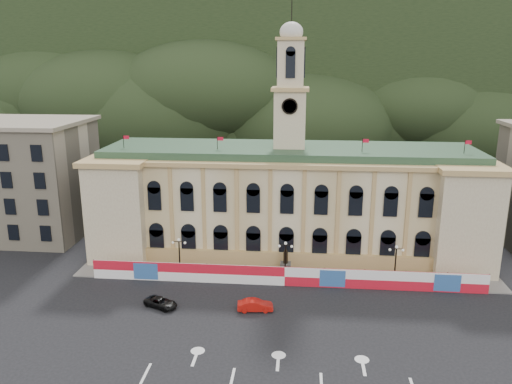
# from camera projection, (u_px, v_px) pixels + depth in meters

# --- Properties ---
(ground) EXTENTS (260.00, 260.00, 0.00)m
(ground) POSITION_uv_depth(u_px,v_px,m) (279.00, 352.00, 49.00)
(ground) COLOR black
(ground) RESTS_ON ground
(lane_markings) EXTENTS (26.00, 10.00, 0.02)m
(lane_markings) POSITION_uv_depth(u_px,v_px,m) (276.00, 384.00, 44.19)
(lane_markings) COLOR white
(lane_markings) RESTS_ON ground
(hill_ridge) EXTENTS (230.00, 80.00, 64.00)m
(hill_ridge) POSITION_uv_depth(u_px,v_px,m) (298.00, 85.00, 161.28)
(hill_ridge) COLOR black
(hill_ridge) RESTS_ON ground
(city_hall) EXTENTS (56.20, 17.60, 37.10)m
(city_hall) POSITION_uv_depth(u_px,v_px,m) (288.00, 199.00, 73.54)
(city_hall) COLOR beige
(city_hall) RESTS_ON ground
(side_building_left) EXTENTS (21.00, 17.00, 18.60)m
(side_building_left) POSITION_uv_depth(u_px,v_px,m) (22.00, 178.00, 80.14)
(side_building_left) COLOR #BFB093
(side_building_left) RESTS_ON ground
(hoarding_fence) EXTENTS (50.00, 0.44, 2.50)m
(hoarding_fence) POSITION_uv_depth(u_px,v_px,m) (285.00, 276.00, 63.16)
(hoarding_fence) COLOR red
(hoarding_fence) RESTS_ON ground
(pavement) EXTENTS (56.00, 5.50, 0.16)m
(pavement) POSITION_uv_depth(u_px,v_px,m) (285.00, 276.00, 66.05)
(pavement) COLOR slate
(pavement) RESTS_ON ground
(statue) EXTENTS (1.40, 1.40, 3.72)m
(statue) POSITION_uv_depth(u_px,v_px,m) (285.00, 267.00, 66.01)
(statue) COLOR #595651
(statue) RESTS_ON ground
(lamp_left) EXTENTS (1.96, 0.44, 5.15)m
(lamp_left) POSITION_uv_depth(u_px,v_px,m) (179.00, 253.00, 65.80)
(lamp_left) COLOR black
(lamp_left) RESTS_ON ground
(lamp_center) EXTENTS (1.96, 0.44, 5.15)m
(lamp_center) POSITION_uv_depth(u_px,v_px,m) (285.00, 257.00, 64.56)
(lamp_center) COLOR black
(lamp_center) RESTS_ON ground
(lamp_right) EXTENTS (1.96, 0.44, 5.15)m
(lamp_right) POSITION_uv_depth(u_px,v_px,m) (396.00, 261.00, 63.31)
(lamp_right) COLOR black
(lamp_right) RESTS_ON ground
(red_sedan) EXTENTS (2.28, 4.37, 1.34)m
(red_sedan) POSITION_uv_depth(u_px,v_px,m) (255.00, 305.00, 56.91)
(red_sedan) COLOR #B6130D
(red_sedan) RESTS_ON ground
(black_suv) EXTENTS (4.91, 5.46, 1.13)m
(black_suv) POSITION_uv_depth(u_px,v_px,m) (161.00, 303.00, 57.77)
(black_suv) COLOR black
(black_suv) RESTS_ON ground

